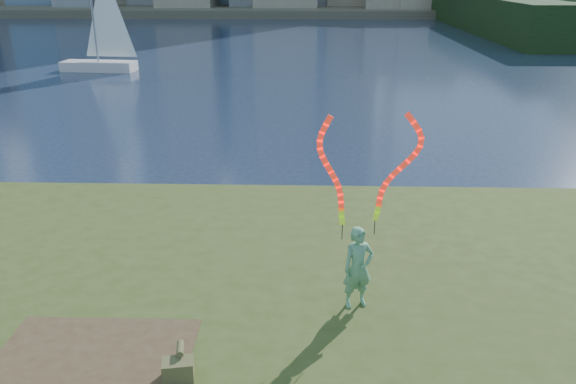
{
  "coord_description": "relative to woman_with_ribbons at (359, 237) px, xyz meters",
  "views": [
    {
      "loc": [
        1.22,
        -10.21,
        6.7
      ],
      "look_at": [
        0.88,
        1.0,
        2.25
      ],
      "focal_mm": 35.0,
      "sensor_mm": 36.0,
      "label": 1
    }
  ],
  "objects": [
    {
      "name": "dirt_patch",
      "position": [
        -4.43,
        -2.13,
        -1.41
      ],
      "size": [
        3.2,
        3.0,
        0.02
      ],
      "primitive_type": "cube",
      "color": "#47331E",
      "rests_on": "grassy_knoll"
    },
    {
      "name": "canvas_bag",
      "position": [
        -2.91,
        -2.17,
        -1.23
      ],
      "size": [
        0.52,
        0.58,
        0.45
      ],
      "rotation": [
        0.0,
        0.0,
        0.17
      ],
      "color": "#4C4C2B",
      "rests_on": "grassy_knoll"
    },
    {
      "name": "woman_with_ribbons",
      "position": [
        0.0,
        0.0,
        0.0
      ],
      "size": [
        1.93,
        0.73,
        3.98
      ],
      "rotation": [
        0.0,
        0.0,
        0.33
      ],
      "color": "#157834",
      "rests_on": "grassy_knoll"
    },
    {
      "name": "sailboat",
      "position": [
        -15.4,
        30.76,
        -0.79
      ],
      "size": [
        5.53,
        2.1,
        8.32
      ],
      "rotation": [
        0.0,
        0.0,
        -0.09
      ],
      "color": "silver",
      "rests_on": "ground"
    },
    {
      "name": "ground",
      "position": [
        -2.23,
        1.07,
        -2.22
      ],
      "size": [
        320.0,
        320.0,
        0.0
      ],
      "primitive_type": "plane",
      "color": "#192640",
      "rests_on": "ground"
    },
    {
      "name": "grassy_knoll",
      "position": [
        -2.23,
        -1.22,
        -1.88
      ],
      "size": [
        20.0,
        18.0,
        0.8
      ],
      "color": "#39491A",
      "rests_on": "ground"
    },
    {
      "name": "far_shore",
      "position": [
        -2.23,
        96.07,
        -1.62
      ],
      "size": [
        320.0,
        40.0,
        1.2
      ],
      "primitive_type": "cube",
      "color": "#4E4839",
      "rests_on": "ground"
    }
  ]
}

